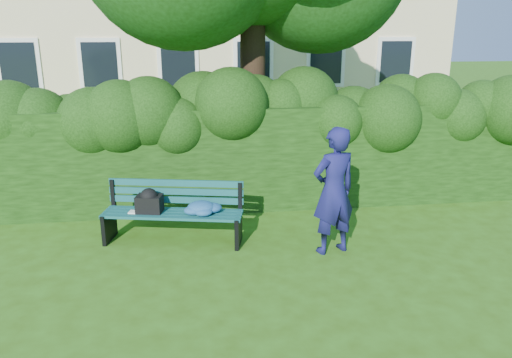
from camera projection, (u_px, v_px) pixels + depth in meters
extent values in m
plane|color=#315311|center=(262.00, 255.00, 7.04)|extent=(80.00, 80.00, 0.00)
cube|color=white|center=(19.00, 65.00, 15.14)|extent=(1.30, 0.08, 1.60)
cube|color=black|center=(18.00, 65.00, 15.11)|extent=(1.05, 0.04, 1.35)
cube|color=white|center=(100.00, 64.00, 15.46)|extent=(1.30, 0.08, 1.60)
cube|color=black|center=(100.00, 65.00, 15.42)|extent=(1.05, 0.04, 1.35)
cube|color=white|center=(178.00, 64.00, 15.77)|extent=(1.30, 0.08, 1.60)
cube|color=black|center=(178.00, 64.00, 15.73)|extent=(1.05, 0.04, 1.35)
cube|color=white|center=(253.00, 63.00, 16.08)|extent=(1.30, 0.08, 1.60)
cube|color=black|center=(254.00, 63.00, 16.04)|extent=(1.05, 0.04, 1.35)
cube|color=white|center=(326.00, 62.00, 16.39)|extent=(1.30, 0.08, 1.60)
cube|color=black|center=(326.00, 62.00, 16.36)|extent=(1.05, 0.04, 1.35)
cube|color=white|center=(395.00, 62.00, 16.71)|extent=(1.30, 0.08, 1.60)
cube|color=black|center=(396.00, 62.00, 16.67)|extent=(1.05, 0.04, 1.35)
cube|color=black|center=(244.00, 156.00, 8.87)|extent=(10.00, 1.00, 1.80)
cylinder|color=black|center=(253.00, 71.00, 9.11)|extent=(0.45, 0.45, 4.64)
cube|color=#0D3F41|center=(169.00, 218.00, 7.19)|extent=(2.03, 0.54, 0.04)
cube|color=#0D3F41|center=(171.00, 215.00, 7.31)|extent=(2.03, 0.54, 0.04)
cube|color=#0D3F41|center=(173.00, 212.00, 7.42)|extent=(2.03, 0.54, 0.04)
cube|color=#0D3F41|center=(175.00, 210.00, 7.54)|extent=(2.03, 0.54, 0.04)
cube|color=#0D3F41|center=(176.00, 200.00, 7.57)|extent=(2.02, 0.48, 0.10)
cube|color=#0D3F41|center=(176.00, 191.00, 7.55)|extent=(2.02, 0.48, 0.10)
cube|color=#0D3F41|center=(176.00, 183.00, 7.52)|extent=(2.02, 0.48, 0.10)
cube|color=black|center=(109.00, 226.00, 7.50)|extent=(0.17, 0.50, 0.44)
cube|color=black|center=(113.00, 194.00, 7.63)|extent=(0.07, 0.07, 0.45)
cube|color=black|center=(107.00, 214.00, 7.39)|extent=(0.15, 0.42, 0.05)
cube|color=black|center=(238.00, 230.00, 7.36)|extent=(0.17, 0.50, 0.44)
cube|color=black|center=(240.00, 197.00, 7.48)|extent=(0.07, 0.07, 0.45)
cube|color=black|center=(238.00, 218.00, 7.24)|extent=(0.15, 0.42, 0.05)
cube|color=white|center=(135.00, 212.00, 7.35)|extent=(0.20, 0.17, 0.02)
cube|color=black|center=(149.00, 204.00, 7.35)|extent=(0.42, 0.34, 0.26)
imported|color=#16164F|center=(334.00, 191.00, 6.92)|extent=(0.76, 0.61, 1.82)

